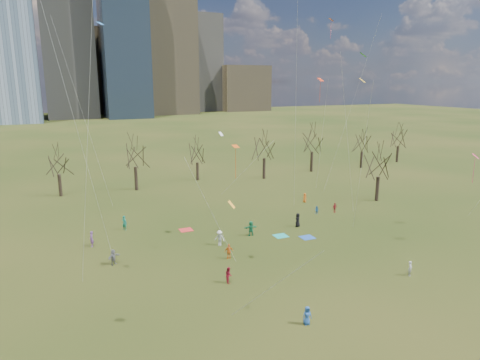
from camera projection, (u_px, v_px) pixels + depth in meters
name	position (u px, v px, depth m)	size (l,w,h in m)	color
ground	(291.00, 278.00, 40.44)	(500.00, 500.00, 0.00)	black
downtown_skyline	(78.00, 40.00, 218.35)	(212.50, 78.00, 118.00)	slate
bare_tree_row	(179.00, 155.00, 72.19)	(113.04, 29.80, 9.50)	black
blanket_teal	(281.00, 236.00, 51.43)	(1.60, 1.50, 0.03)	teal
blanket_navy	(307.00, 237.00, 50.93)	(1.60, 1.50, 0.03)	#224EA2
blanket_crimson	(186.00, 230.00, 53.52)	(1.60, 1.50, 0.03)	red
person_0	(307.00, 316.00, 32.55)	(0.72, 0.47, 1.48)	#235097
person_1	(410.00, 268.00, 40.81)	(0.53, 0.35, 1.46)	silver
person_2	(229.00, 275.00, 39.34)	(0.75, 0.58, 1.54)	maroon
person_4	(229.00, 251.00, 44.67)	(0.95, 0.40, 1.63)	orange
person_5	(251.00, 228.00, 51.41)	(1.69, 0.54, 1.82)	#1B7D4F
person_6	(298.00, 220.00, 54.57)	(0.87, 0.57, 1.79)	black
person_7	(92.00, 239.00, 47.98)	(0.65, 0.43, 1.79)	#7F4C98
person_8	(317.00, 210.00, 59.79)	(0.56, 0.44, 1.16)	#2660A4
person_9	(220.00, 238.00, 48.32)	(1.14, 0.66, 1.77)	white
person_10	(335.00, 208.00, 60.65)	(0.81, 0.34, 1.38)	maroon
person_11	(113.00, 257.00, 43.23)	(1.50, 0.48, 1.62)	slate
person_12	(305.00, 198.00, 65.67)	(0.71, 0.46, 1.46)	orange
person_13	(124.00, 223.00, 53.36)	(0.68, 0.45, 1.86)	#1C8067
kites_airborne	(284.00, 129.00, 47.92)	(62.22, 42.74, 30.99)	#DB5512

